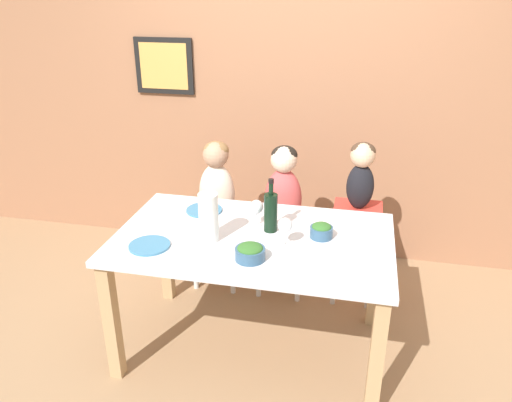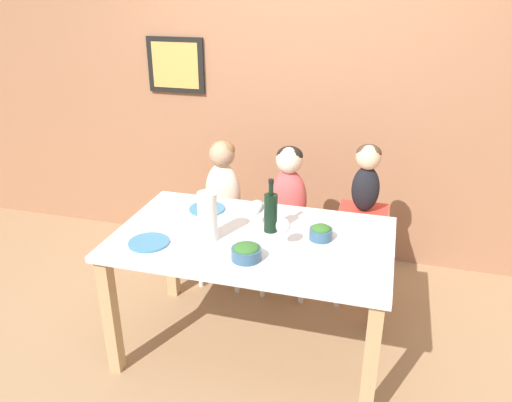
% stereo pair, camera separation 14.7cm
% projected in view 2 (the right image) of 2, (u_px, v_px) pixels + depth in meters
% --- Properties ---
extents(ground_plane, '(14.00, 14.00, 0.00)m').
position_uv_depth(ground_plane, '(253.00, 346.00, 3.04)').
color(ground_plane, '#9E7A56').
extents(wall_back, '(10.00, 0.09, 2.70)m').
position_uv_depth(wall_back, '(301.00, 84.00, 3.65)').
color(wall_back, '#9E6B4C').
rests_on(wall_back, ground_plane).
extents(dining_table, '(1.51, 0.90, 0.76)m').
position_uv_depth(dining_table, '(253.00, 252.00, 2.78)').
color(dining_table, silver).
rests_on(dining_table, ground_plane).
extents(chair_far_left, '(0.37, 0.37, 0.48)m').
position_uv_depth(chair_far_left, '(224.00, 232.00, 3.57)').
color(chair_far_left, silver).
rests_on(chair_far_left, ground_plane).
extents(chair_far_center, '(0.37, 0.37, 0.48)m').
position_uv_depth(chair_far_center, '(287.00, 240.00, 3.46)').
color(chair_far_center, silver).
rests_on(chair_far_center, ground_plane).
extents(chair_right_highchair, '(0.31, 0.31, 0.68)m').
position_uv_depth(chair_right_highchair, '(361.00, 233.00, 3.28)').
color(chair_right_highchair, silver).
rests_on(chair_right_highchair, ground_plane).
extents(person_child_left, '(0.25, 0.18, 0.59)m').
position_uv_depth(person_child_left, '(223.00, 180.00, 3.41)').
color(person_child_left, beige).
rests_on(person_child_left, chair_far_left).
extents(person_child_center, '(0.25, 0.18, 0.59)m').
position_uv_depth(person_child_center, '(289.00, 187.00, 3.30)').
color(person_child_center, '#C64C4C').
rests_on(person_child_center, chair_far_center).
extents(person_baby_right, '(0.18, 0.16, 0.44)m').
position_uv_depth(person_baby_right, '(367.00, 172.00, 3.11)').
color(person_baby_right, black).
rests_on(person_baby_right, chair_right_highchair).
extents(wine_bottle, '(0.08, 0.08, 0.31)m').
position_uv_depth(wine_bottle, '(271.00, 211.00, 2.74)').
color(wine_bottle, black).
rests_on(wine_bottle, dining_table).
extents(paper_towel_roll, '(0.10, 0.10, 0.27)m').
position_uv_depth(paper_towel_roll, '(208.00, 216.00, 2.65)').
color(paper_towel_roll, white).
rests_on(paper_towel_roll, dining_table).
extents(wine_glass_near, '(0.08, 0.08, 0.16)m').
position_uv_depth(wine_glass_near, '(283.00, 227.00, 2.59)').
color(wine_glass_near, white).
rests_on(wine_glass_near, dining_table).
extents(wine_glass_far, '(0.08, 0.08, 0.16)m').
position_uv_depth(wine_glass_far, '(257.00, 208.00, 2.81)').
color(wine_glass_far, white).
rests_on(wine_glass_far, dining_table).
extents(salad_bowl_large, '(0.15, 0.15, 0.08)m').
position_uv_depth(salad_bowl_large, '(246.00, 252.00, 2.49)').
color(salad_bowl_large, '#335675').
rests_on(salad_bowl_large, dining_table).
extents(salad_bowl_small, '(0.13, 0.13, 0.08)m').
position_uv_depth(salad_bowl_small, '(321.00, 232.00, 2.68)').
color(salad_bowl_small, '#335675').
rests_on(salad_bowl_small, dining_table).
extents(dinner_plate_front_left, '(0.22, 0.22, 0.01)m').
position_uv_depth(dinner_plate_front_left, '(149.00, 242.00, 2.65)').
color(dinner_plate_front_left, teal).
rests_on(dinner_plate_front_left, dining_table).
extents(dinner_plate_back_left, '(0.22, 0.22, 0.01)m').
position_uv_depth(dinner_plate_back_left, '(207.00, 209.00, 3.05)').
color(dinner_plate_back_left, teal).
rests_on(dinner_plate_back_left, dining_table).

